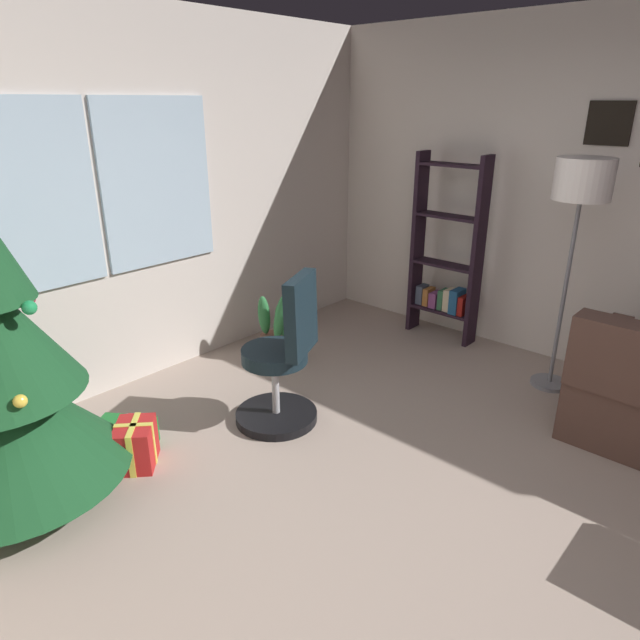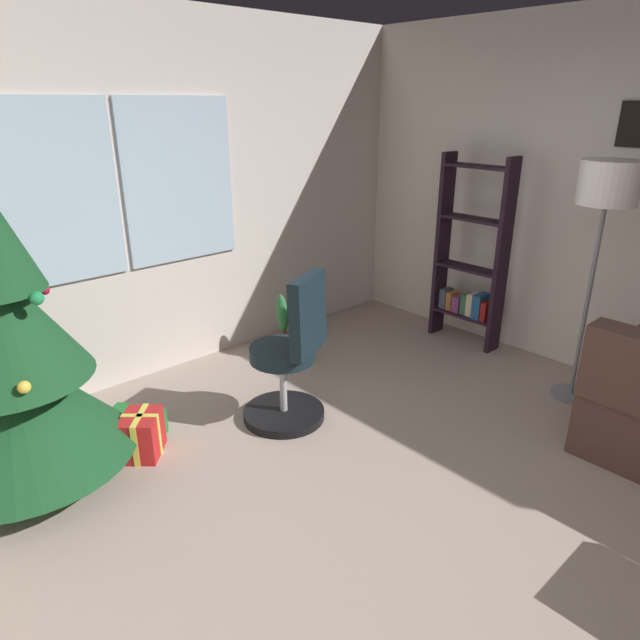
{
  "view_description": "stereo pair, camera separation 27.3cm",
  "coord_description": "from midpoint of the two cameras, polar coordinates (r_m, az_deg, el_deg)",
  "views": [
    {
      "loc": [
        -2.2,
        -0.86,
        2.06
      ],
      "look_at": [
        -0.09,
        1.03,
        0.94
      ],
      "focal_mm": 31.39,
      "sensor_mm": 36.0,
      "label": 1
    },
    {
      "loc": [
        -2.01,
        -1.06,
        2.06
      ],
      "look_at": [
        -0.09,
        1.03,
        0.94
      ],
      "focal_mm": 31.39,
      "sensor_mm": 36.0,
      "label": 2
    }
  ],
  "objects": [
    {
      "name": "bookshelf",
      "position": [
        5.1,
        11.25,
        5.92
      ],
      "size": [
        0.18,
        0.64,
        1.65
      ],
      "color": "black",
      "rests_on": "ground_plane"
    },
    {
      "name": "potted_plant",
      "position": [
        4.73,
        -6.29,
        -1.26
      ],
      "size": [
        0.27,
        0.34,
        0.61
      ],
      "color": "#915847",
      "rests_on": "ground_plane"
    },
    {
      "name": "office_chair",
      "position": [
        3.72,
        -5.92,
        -4.78
      ],
      "size": [
        0.56,
        0.58,
        1.05
      ],
      "color": "black",
      "rests_on": "ground_plane"
    },
    {
      "name": "ground_plane",
      "position": [
        3.13,
        13.74,
        -21.52
      ],
      "size": [
        4.71,
        5.68,
        0.1
      ],
      "primitive_type": "cube",
      "color": "tan"
    },
    {
      "name": "floor_lamp",
      "position": [
        4.22,
        23.4,
        11.65
      ],
      "size": [
        0.38,
        0.38,
        1.7
      ],
      "color": "slate",
      "rests_on": "ground_plane"
    },
    {
      "name": "wall_back_with_windows",
      "position": [
        4.43,
        -19.71,
        11.25
      ],
      "size": [
        4.71,
        0.12,
        2.7
      ],
      "color": "beige",
      "rests_on": "ground_plane"
    },
    {
      "name": "gift_box_green",
      "position": [
        3.81,
        -21.52,
        -11.27
      ],
      "size": [
        0.45,
        0.46,
        0.18
      ],
      "color": "#1E722D",
      "rests_on": "ground_plane"
    },
    {
      "name": "gift_box_red",
      "position": [
        3.64,
        -20.39,
        -11.88
      ],
      "size": [
        0.34,
        0.35,
        0.28
      ],
      "color": "red",
      "rests_on": "ground_plane"
    }
  ]
}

